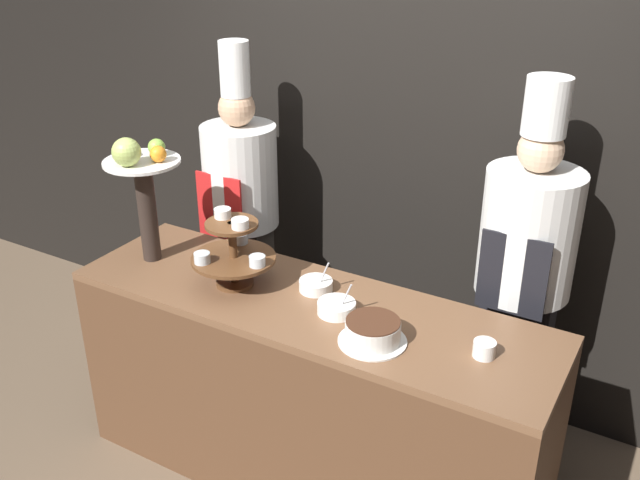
# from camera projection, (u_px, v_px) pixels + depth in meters

# --- Properties ---
(wall_back) EXTENTS (10.00, 0.06, 2.80)m
(wall_back) POSITION_uv_depth(u_px,v_px,m) (410.00, 138.00, 3.61)
(wall_back) COLOR black
(wall_back) RESTS_ON ground_plane
(buffet_counter) EXTENTS (2.14, 0.63, 0.96)m
(buffet_counter) POSITION_uv_depth(u_px,v_px,m) (309.00, 393.00, 3.22)
(buffet_counter) COLOR brown
(buffet_counter) RESTS_ON ground_plane
(tiered_stand) EXTENTS (0.37, 0.37, 0.34)m
(tiered_stand) POSITION_uv_depth(u_px,v_px,m) (233.00, 250.00, 3.08)
(tiered_stand) COLOR brown
(tiered_stand) RESTS_ON buffet_counter
(fruit_pedestal) EXTENTS (0.35, 0.35, 0.62)m
(fruit_pedestal) POSITION_uv_depth(u_px,v_px,m) (141.00, 179.00, 3.19)
(fruit_pedestal) COLOR #2D231E
(fruit_pedestal) RESTS_ON buffet_counter
(cake_round) EXTENTS (0.27, 0.27, 0.10)m
(cake_round) POSITION_uv_depth(u_px,v_px,m) (373.00, 332.00, 2.72)
(cake_round) COLOR white
(cake_round) RESTS_ON buffet_counter
(cup_white) EXTENTS (0.09, 0.09, 0.06)m
(cup_white) POSITION_uv_depth(u_px,v_px,m) (484.00, 349.00, 2.64)
(cup_white) COLOR white
(cup_white) RESTS_ON buffet_counter
(serving_bowl_near) EXTENTS (0.16, 0.16, 0.15)m
(serving_bowl_near) POSITION_uv_depth(u_px,v_px,m) (337.00, 307.00, 2.92)
(serving_bowl_near) COLOR white
(serving_bowl_near) RESTS_ON buffet_counter
(serving_bowl_far) EXTENTS (0.15, 0.15, 0.15)m
(serving_bowl_far) POSITION_uv_depth(u_px,v_px,m) (316.00, 285.00, 3.10)
(serving_bowl_far) COLOR white
(serving_bowl_far) RESTS_ON buffet_counter
(chef_left) EXTENTS (0.40, 0.40, 1.88)m
(chef_left) POSITION_uv_depth(u_px,v_px,m) (242.00, 207.00, 3.85)
(chef_left) COLOR #38332D
(chef_left) RESTS_ON ground_plane
(chef_center_left) EXTENTS (0.42, 0.42, 1.87)m
(chef_center_left) POSITION_uv_depth(u_px,v_px,m) (524.00, 271.00, 3.15)
(chef_center_left) COLOR black
(chef_center_left) RESTS_ON ground_plane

